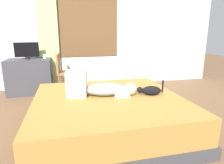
{
  "coord_description": "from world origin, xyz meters",
  "views": [
    {
      "loc": [
        -0.6,
        -2.44,
        1.29
      ],
      "look_at": [
        0.02,
        0.14,
        0.61
      ],
      "focal_mm": 31.22,
      "sensor_mm": 36.0,
      "label": 1
    }
  ],
  "objects_px": {
    "cat": "(150,90)",
    "cup": "(45,56)",
    "desk": "(30,76)",
    "chair_by_desk": "(63,71)",
    "tv_monitor": "(27,51)",
    "person_lying": "(98,87)",
    "bed": "(108,113)"
  },
  "relations": [
    {
      "from": "person_lying",
      "to": "desk",
      "type": "relative_size",
      "value": 1.05
    },
    {
      "from": "chair_by_desk",
      "to": "tv_monitor",
      "type": "bearing_deg",
      "value": 161.61
    },
    {
      "from": "person_lying",
      "to": "desk",
      "type": "height_order",
      "value": "person_lying"
    },
    {
      "from": "person_lying",
      "to": "cup",
      "type": "bearing_deg",
      "value": 113.33
    },
    {
      "from": "person_lying",
      "to": "chair_by_desk",
      "type": "height_order",
      "value": "chair_by_desk"
    },
    {
      "from": "desk",
      "to": "cup",
      "type": "distance_m",
      "value": 0.53
    },
    {
      "from": "cat",
      "to": "person_lying",
      "type": "bearing_deg",
      "value": 167.36
    },
    {
      "from": "chair_by_desk",
      "to": "bed",
      "type": "bearing_deg",
      "value": -71.68
    },
    {
      "from": "bed",
      "to": "person_lying",
      "type": "height_order",
      "value": "person_lying"
    },
    {
      "from": "desk",
      "to": "chair_by_desk",
      "type": "height_order",
      "value": "chair_by_desk"
    },
    {
      "from": "bed",
      "to": "cat",
      "type": "bearing_deg",
      "value": -5.48
    },
    {
      "from": "desk",
      "to": "chair_by_desk",
      "type": "distance_m",
      "value": 0.76
    },
    {
      "from": "cat",
      "to": "chair_by_desk",
      "type": "xyz_separation_m",
      "value": [
        -1.15,
        1.81,
        -0.02
      ]
    },
    {
      "from": "cat",
      "to": "chair_by_desk",
      "type": "bearing_deg",
      "value": 122.42
    },
    {
      "from": "bed",
      "to": "cup",
      "type": "distance_m",
      "value": 2.35
    },
    {
      "from": "tv_monitor",
      "to": "cup",
      "type": "xyz_separation_m",
      "value": [
        0.33,
        0.07,
        -0.14
      ]
    },
    {
      "from": "cup",
      "to": "chair_by_desk",
      "type": "bearing_deg",
      "value": -39.01
    },
    {
      "from": "person_lying",
      "to": "cat",
      "type": "relative_size",
      "value": 2.67
    },
    {
      "from": "person_lying",
      "to": "cup",
      "type": "distance_m",
      "value": 2.15
    },
    {
      "from": "bed",
      "to": "person_lying",
      "type": "distance_m",
      "value": 0.38
    },
    {
      "from": "bed",
      "to": "tv_monitor",
      "type": "relative_size",
      "value": 4.08
    },
    {
      "from": "bed",
      "to": "cup",
      "type": "height_order",
      "value": "cup"
    },
    {
      "from": "cup",
      "to": "tv_monitor",
      "type": "bearing_deg",
      "value": -167.88
    },
    {
      "from": "bed",
      "to": "cat",
      "type": "relative_size",
      "value": 5.56
    },
    {
      "from": "tv_monitor",
      "to": "cup",
      "type": "distance_m",
      "value": 0.37
    },
    {
      "from": "desk",
      "to": "chair_by_desk",
      "type": "bearing_deg",
      "value": -18.62
    },
    {
      "from": "person_lying",
      "to": "cup",
      "type": "xyz_separation_m",
      "value": [
        -0.85,
        1.97,
        0.21
      ]
    },
    {
      "from": "bed",
      "to": "tv_monitor",
      "type": "distance_m",
      "value": 2.48
    },
    {
      "from": "cat",
      "to": "chair_by_desk",
      "type": "relative_size",
      "value": 0.41
    },
    {
      "from": "cat",
      "to": "cup",
      "type": "relative_size",
      "value": 3.96
    },
    {
      "from": "cat",
      "to": "cup",
      "type": "distance_m",
      "value": 2.63
    },
    {
      "from": "cat",
      "to": "cup",
      "type": "xyz_separation_m",
      "value": [
        -1.53,
        2.12,
        0.26
      ]
    }
  ]
}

